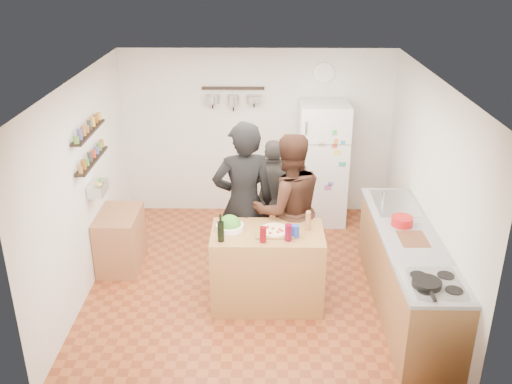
{
  "coord_description": "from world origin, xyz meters",
  "views": [
    {
      "loc": [
        0.07,
        -6.07,
        3.81
      ],
      "look_at": [
        0.0,
        0.1,
        1.15
      ],
      "focal_mm": 40.0,
      "sensor_mm": 36.0,
      "label": 1
    }
  ],
  "objects_px": {
    "prep_island": "(267,267)",
    "wine_bottle": "(221,232)",
    "salad_bowl": "(230,227)",
    "person_center": "(288,209)",
    "person_back": "(274,199)",
    "salt_canister": "(295,231)",
    "wall_clock": "(324,73)",
    "red_bowl": "(402,221)",
    "side_table": "(120,240)",
    "pepper_mill": "(308,222)",
    "skillet": "(427,283)",
    "counter_run": "(407,273)",
    "fridge": "(322,163)",
    "person_left": "(244,203)"
  },
  "relations": [
    {
      "from": "pepper_mill",
      "to": "skillet",
      "type": "relative_size",
      "value": 0.69
    },
    {
      "from": "salad_bowl",
      "to": "person_back",
      "type": "xyz_separation_m",
      "value": [
        0.51,
        1.07,
        -0.14
      ]
    },
    {
      "from": "salad_bowl",
      "to": "person_left",
      "type": "xyz_separation_m",
      "value": [
        0.14,
        0.48,
        0.07
      ]
    },
    {
      "from": "wine_bottle",
      "to": "person_back",
      "type": "xyz_separation_m",
      "value": [
        0.59,
        1.34,
        -0.22
      ]
    },
    {
      "from": "wine_bottle",
      "to": "fridge",
      "type": "bearing_deg",
      "value": 61.48
    },
    {
      "from": "skillet",
      "to": "red_bowl",
      "type": "distance_m",
      "value": 1.25
    },
    {
      "from": "salad_bowl",
      "to": "fridge",
      "type": "relative_size",
      "value": 0.17
    },
    {
      "from": "wine_bottle",
      "to": "side_table",
      "type": "relative_size",
      "value": 0.28
    },
    {
      "from": "salt_canister",
      "to": "wall_clock",
      "type": "bearing_deg",
      "value": 78.98
    },
    {
      "from": "person_left",
      "to": "person_back",
      "type": "height_order",
      "value": "person_left"
    },
    {
      "from": "wine_bottle",
      "to": "fridge",
      "type": "relative_size",
      "value": 0.12
    },
    {
      "from": "wall_clock",
      "to": "pepper_mill",
      "type": "bearing_deg",
      "value": -98.39
    },
    {
      "from": "red_bowl",
      "to": "wall_clock",
      "type": "bearing_deg",
      "value": 106.43
    },
    {
      "from": "pepper_mill",
      "to": "skillet",
      "type": "distance_m",
      "value": 1.53
    },
    {
      "from": "counter_run",
      "to": "red_bowl",
      "type": "xyz_separation_m",
      "value": [
        -0.05,
        0.26,
        0.52
      ]
    },
    {
      "from": "salad_bowl",
      "to": "salt_canister",
      "type": "distance_m",
      "value": 0.74
    },
    {
      "from": "person_center",
      "to": "counter_run",
      "type": "relative_size",
      "value": 0.71
    },
    {
      "from": "red_bowl",
      "to": "side_table",
      "type": "xyz_separation_m",
      "value": [
        -3.39,
        0.66,
        -0.61
      ]
    },
    {
      "from": "wall_clock",
      "to": "red_bowl",
      "type": "bearing_deg",
      "value": -73.57
    },
    {
      "from": "prep_island",
      "to": "wall_clock",
      "type": "relative_size",
      "value": 4.17
    },
    {
      "from": "wall_clock",
      "to": "skillet",
      "type": "bearing_deg",
      "value": -79.84
    },
    {
      "from": "counter_run",
      "to": "person_center",
      "type": "bearing_deg",
      "value": 154.25
    },
    {
      "from": "salad_bowl",
      "to": "red_bowl",
      "type": "xyz_separation_m",
      "value": [
        1.94,
        0.11,
        0.03
      ]
    },
    {
      "from": "salad_bowl",
      "to": "person_center",
      "type": "height_order",
      "value": "person_center"
    },
    {
      "from": "side_table",
      "to": "person_left",
      "type": "bearing_deg",
      "value": -10.07
    },
    {
      "from": "person_center",
      "to": "fridge",
      "type": "distance_m",
      "value": 1.76
    },
    {
      "from": "pepper_mill",
      "to": "fridge",
      "type": "bearing_deg",
      "value": 80.34
    },
    {
      "from": "pepper_mill",
      "to": "side_table",
      "type": "xyz_separation_m",
      "value": [
        -2.32,
        0.77,
        -0.64
      ]
    },
    {
      "from": "salt_canister",
      "to": "person_center",
      "type": "xyz_separation_m",
      "value": [
        -0.05,
        0.66,
        -0.04
      ]
    },
    {
      "from": "salad_bowl",
      "to": "salt_canister",
      "type": "xyz_separation_m",
      "value": [
        0.72,
        -0.17,
        0.04
      ]
    },
    {
      "from": "counter_run",
      "to": "salad_bowl",
      "type": "bearing_deg",
      "value": 175.76
    },
    {
      "from": "salt_canister",
      "to": "pepper_mill",
      "type": "bearing_deg",
      "value": 48.58
    },
    {
      "from": "pepper_mill",
      "to": "red_bowl",
      "type": "relative_size",
      "value": 0.78
    },
    {
      "from": "prep_island",
      "to": "red_bowl",
      "type": "distance_m",
      "value": 1.61
    },
    {
      "from": "pepper_mill",
      "to": "side_table",
      "type": "relative_size",
      "value": 0.24
    },
    {
      "from": "salt_canister",
      "to": "red_bowl",
      "type": "xyz_separation_m",
      "value": [
        1.22,
        0.28,
        -0.01
      ]
    },
    {
      "from": "prep_island",
      "to": "salt_canister",
      "type": "xyz_separation_m",
      "value": [
        0.3,
        -0.12,
        0.52
      ]
    },
    {
      "from": "counter_run",
      "to": "pepper_mill",
      "type": "bearing_deg",
      "value": 172.49
    },
    {
      "from": "prep_island",
      "to": "person_back",
      "type": "bearing_deg",
      "value": 85.3
    },
    {
      "from": "person_center",
      "to": "salt_canister",
      "type": "bearing_deg",
      "value": 79.01
    },
    {
      "from": "wall_clock",
      "to": "person_left",
      "type": "bearing_deg",
      "value": -118.75
    },
    {
      "from": "wine_bottle",
      "to": "person_left",
      "type": "bearing_deg",
      "value": 73.73
    },
    {
      "from": "wine_bottle",
      "to": "pepper_mill",
      "type": "xyz_separation_m",
      "value": [
        0.95,
        0.27,
        -0.02
      ]
    },
    {
      "from": "salt_canister",
      "to": "side_table",
      "type": "distance_m",
      "value": 2.45
    },
    {
      "from": "skillet",
      "to": "red_bowl",
      "type": "relative_size",
      "value": 1.13
    },
    {
      "from": "fridge",
      "to": "wall_clock",
      "type": "xyz_separation_m",
      "value": [
        0.0,
        0.33,
        1.25
      ]
    },
    {
      "from": "wine_bottle",
      "to": "prep_island",
      "type": "bearing_deg",
      "value": 23.75
    },
    {
      "from": "counter_run",
      "to": "side_table",
      "type": "bearing_deg",
      "value": 165.12
    },
    {
      "from": "salt_canister",
      "to": "counter_run",
      "type": "bearing_deg",
      "value": 1.03
    },
    {
      "from": "prep_island",
      "to": "wine_bottle",
      "type": "xyz_separation_m",
      "value": [
        -0.5,
        -0.22,
        0.57
      ]
    }
  ]
}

